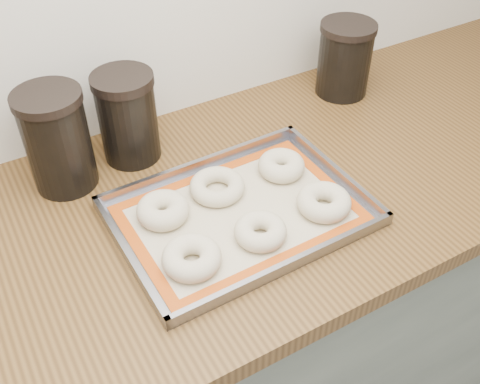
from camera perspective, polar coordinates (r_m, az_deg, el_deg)
cabinet at (r=1.49m, az=2.22°, el=-12.72°), size 3.00×0.65×0.86m
countertop at (r=1.15m, az=2.79°, el=0.46°), size 3.06×0.68×0.04m
baking_tray at (r=1.06m, az=0.00°, el=-2.15°), size 0.47×0.34×0.03m
baking_mat at (r=1.06m, az=-0.00°, el=-2.23°), size 0.42×0.30×0.00m
bagel_front_left at (r=0.96m, az=-4.93°, el=-6.67°), size 0.13×0.13×0.04m
bagel_front_mid at (r=1.00m, az=2.09°, el=-4.01°), size 0.09×0.09×0.04m
bagel_front_right at (r=1.07m, az=8.53°, el=-1.01°), size 0.13×0.13×0.04m
bagel_back_left at (r=1.05m, az=-7.84°, el=-1.83°), size 0.11×0.11×0.04m
bagel_back_mid at (r=1.09m, az=-2.35°, el=0.56°), size 0.12×0.12×0.03m
bagel_back_right at (r=1.14m, az=4.22°, el=2.70°), size 0.11×0.11×0.04m
canister_left at (r=1.13m, az=-18.06°, el=5.03°), size 0.13×0.13×0.21m
canister_mid at (r=1.17m, az=-11.35°, el=7.49°), size 0.12×0.12×0.19m
canister_right at (r=1.40m, az=10.58°, el=13.17°), size 0.13×0.13×0.18m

